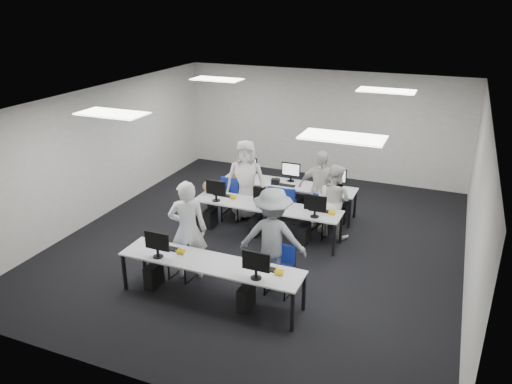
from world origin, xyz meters
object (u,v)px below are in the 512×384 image
at_px(student_1, 334,201).
at_px(student_2, 246,180).
at_px(student_3, 320,190).
at_px(student_0, 188,230).
at_px(chair_3, 273,213).
at_px(chair_7, 330,216).
at_px(photographer, 273,238).
at_px(chair_1, 280,279).
at_px(chair_2, 232,208).
at_px(chair_4, 318,223).
at_px(desk_mid, 267,207).
at_px(chair_6, 287,210).
at_px(chair_0, 183,264).
at_px(chair_5, 234,201).
at_px(desk_front, 210,265).

relative_size(student_1, student_2, 0.87).
bearing_deg(student_3, student_0, -106.90).
xyz_separation_m(chair_3, chair_7, (1.24, 0.26, 0.04)).
bearing_deg(photographer, chair_1, 127.85).
bearing_deg(chair_2, chair_4, -14.90).
relative_size(student_0, photographer, 1.02).
relative_size(chair_4, student_2, 0.48).
distance_m(desk_mid, photographer, 1.92).
bearing_deg(chair_3, photographer, -70.88).
bearing_deg(chair_4, student_1, 29.48).
height_order(student_0, student_3, student_0).
xyz_separation_m(desk_mid, chair_2, (-1.09, 0.56, -0.42)).
xyz_separation_m(chair_7, student_1, (0.14, -0.31, 0.51)).
bearing_deg(chair_6, student_3, -17.81).
distance_m(desk_mid, chair_1, 2.22).
relative_size(student_2, photographer, 1.00).
bearing_deg(student_1, chair_1, 98.75).
height_order(chair_3, student_0, student_0).
height_order(chair_1, chair_7, chair_7).
height_order(student_1, photographer, photographer).
xyz_separation_m(chair_0, chair_1, (1.82, 0.19, 0.01)).
distance_m(chair_2, chair_4, 2.09).
distance_m(chair_5, photographer, 3.30).
height_order(chair_6, chair_7, chair_7).
bearing_deg(chair_3, desk_mid, -82.85).
bearing_deg(student_1, chair_5, 9.08).
bearing_deg(chair_5, chair_7, 5.31).
height_order(chair_5, chair_7, chair_5).
relative_size(student_0, student_1, 1.17).
height_order(chair_2, student_1, student_1).
xyz_separation_m(student_0, student_1, (2.01, 2.66, -0.14)).
xyz_separation_m(student_2, student_3, (1.73, 0.08, -0.03)).
xyz_separation_m(chair_2, student_2, (0.27, 0.21, 0.66)).
relative_size(desk_front, desk_mid, 1.00).
xyz_separation_m(student_0, photographer, (1.51, 0.32, -0.02)).
bearing_deg(chair_5, photographer, -49.31).
bearing_deg(student_1, student_2, 10.69).
distance_m(student_1, photographer, 2.40).
distance_m(chair_2, chair_3, 1.00).
bearing_deg(chair_1, student_0, -171.05).
relative_size(desk_mid, chair_6, 3.70).
distance_m(chair_1, student_2, 3.33).
distance_m(chair_2, chair_5, 0.31).
bearing_deg(desk_front, chair_6, 87.74).
height_order(desk_front, desk_mid, same).
height_order(chair_1, chair_3, chair_1).
relative_size(desk_mid, chair_4, 3.63).
bearing_deg(photographer, student_0, 2.70).
bearing_deg(chair_0, chair_5, 102.08).
xyz_separation_m(chair_7, student_3, (-0.24, -0.07, 0.60)).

